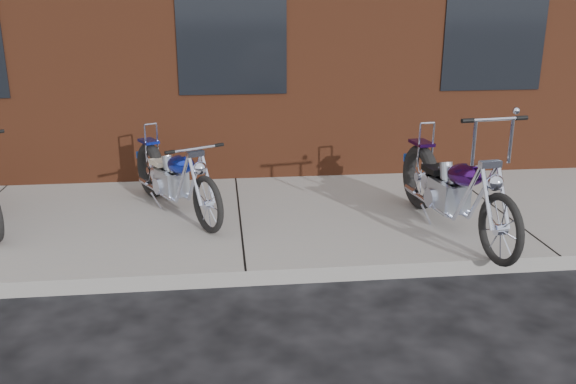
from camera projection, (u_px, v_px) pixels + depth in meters
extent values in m
plane|color=black|center=(246.00, 286.00, 5.52)|extent=(120.00, 120.00, 0.00)
cube|color=gray|center=(240.00, 222.00, 6.92)|extent=(22.00, 3.00, 0.15)
torus|color=black|center=(426.00, 181.00, 6.89)|extent=(0.25, 0.77, 0.75)
torus|color=black|center=(510.00, 236.00, 5.38)|extent=(0.16, 0.68, 0.68)
cube|color=#9AA6B3|center=(456.00, 199.00, 6.28)|extent=(0.35, 0.45, 0.31)
ellipsoid|color=#370F59|center=(473.00, 179.00, 5.91)|extent=(0.35, 0.61, 0.32)
cube|color=black|center=(445.00, 173.00, 6.46)|extent=(0.29, 0.32, 0.06)
cylinder|color=silver|center=(505.00, 202.00, 5.42)|extent=(0.08, 0.31, 0.56)
cylinder|color=silver|center=(505.00, 122.00, 5.33)|extent=(0.57, 0.11, 0.03)
cylinder|color=silver|center=(432.00, 148.00, 6.69)|extent=(0.03, 0.03, 0.50)
cylinder|color=silver|center=(454.00, 204.00, 6.56)|extent=(0.18, 0.94, 0.05)
torus|color=black|center=(156.00, 173.00, 7.35)|extent=(0.44, 0.66, 0.68)
torus|color=black|center=(214.00, 208.00, 6.20)|extent=(0.35, 0.57, 0.61)
cube|color=#9AA6B3|center=(177.00, 185.00, 6.88)|extent=(0.41, 0.46, 0.28)
ellipsoid|color=#152BC3|center=(186.00, 167.00, 6.59)|extent=(0.46, 0.57, 0.29)
cube|color=beige|center=(167.00, 165.00, 7.01)|extent=(0.32, 0.34, 0.06)
cylinder|color=silver|center=(208.00, 182.00, 6.21)|extent=(0.16, 0.26, 0.51)
cylinder|color=silver|center=(201.00, 151.00, 6.22)|extent=(0.47, 0.27, 0.03)
cylinder|color=silver|center=(156.00, 145.00, 7.18)|extent=(0.03, 0.03, 0.45)
cylinder|color=silver|center=(179.00, 189.00, 7.14)|extent=(0.44, 0.77, 0.05)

